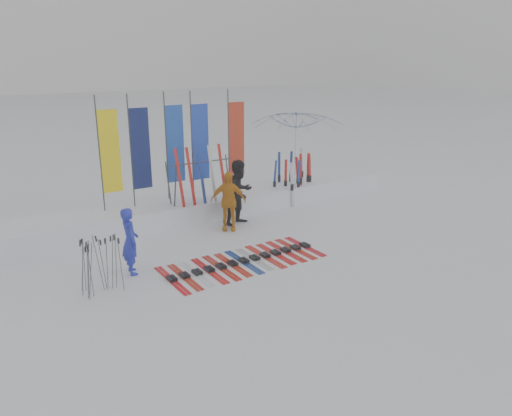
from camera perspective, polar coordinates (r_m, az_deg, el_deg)
ground at (r=11.94m, az=3.38°, el=-6.66°), size 120.00×120.00×0.00m
snow_bank at (r=15.55m, az=-6.63°, el=0.16°), size 14.00×1.60×0.60m
person_blue at (r=11.63m, az=-14.20°, el=-3.68°), size 0.43×0.61×1.56m
person_black at (r=14.54m, az=-1.87°, el=1.78°), size 1.10×0.95×1.92m
person_yellow at (r=14.08m, az=-3.21°, el=0.78°), size 1.06×0.90×1.70m
tent_canopy at (r=17.94m, az=4.78°, el=6.49°), size 4.09×4.13×3.02m
ski_row at (r=12.12m, az=-1.47°, el=-6.08°), size 3.92×1.70×0.07m
pole_cluster at (r=10.97m, az=-17.67°, el=-6.31°), size 0.84×0.62×1.25m
feather_flags at (r=15.04m, az=-9.38°, el=7.09°), size 4.62×0.24×3.20m
ski_rack at (r=14.91m, az=-6.11°, el=3.76°), size 2.04×0.80×1.23m
upright_skis at (r=16.98m, az=4.48°, el=3.39°), size 1.56×1.04×1.69m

